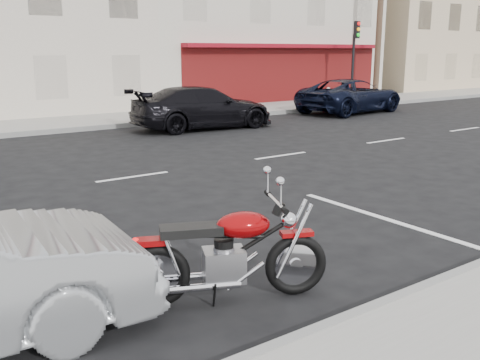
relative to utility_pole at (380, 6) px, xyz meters
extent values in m
plane|color=black|center=(-15.50, -8.60, -4.74)|extent=(120.00, 120.00, 0.00)
cube|color=#C9B28D|center=(10.50, 7.70, 0.76)|extent=(12.00, 12.00, 11.00)
cylinder|color=#422D1E|center=(0.00, 0.00, -0.09)|extent=(0.30, 0.30, 9.00)
cylinder|color=black|center=(-2.00, -0.20, -2.99)|extent=(0.12, 0.12, 3.20)
cube|color=black|center=(-2.00, -0.35, -1.19)|extent=(0.26, 0.18, 0.80)
cylinder|color=beige|center=(-3.50, -0.10, -4.29)|extent=(0.20, 0.20, 0.60)
sphere|color=beige|center=(-3.50, -0.10, -3.97)|extent=(0.20, 0.20, 0.20)
torus|color=black|center=(-17.71, -15.04, -4.42)|extent=(0.66, 0.37, 0.67)
torus|color=black|center=(-19.04, -14.45, -4.42)|extent=(0.66, 0.37, 0.67)
cube|color=#840407|center=(-17.71, -15.04, -4.06)|extent=(0.37, 0.26, 0.05)
cube|color=#840407|center=(-19.08, -14.43, -4.04)|extent=(0.34, 0.27, 0.06)
cube|color=gray|center=(-18.42, -14.73, -4.36)|extent=(0.51, 0.45, 0.34)
ellipsoid|color=#840407|center=(-18.23, -14.81, -3.93)|extent=(0.65, 0.54, 0.27)
cube|color=black|center=(-18.72, -14.59, -3.95)|extent=(0.68, 0.49, 0.09)
cylinder|color=silver|center=(-17.92, -14.95, -3.70)|extent=(0.32, 0.66, 0.04)
sphere|color=silver|center=(-17.79, -15.00, -3.91)|extent=(0.17, 0.17, 0.17)
cylinder|color=silver|center=(-18.78, -14.72, -4.52)|extent=(0.91, 0.46, 0.08)
cylinder|color=silver|center=(-18.66, -14.46, -4.52)|extent=(0.91, 0.46, 0.08)
cylinder|color=silver|center=(-17.75, -15.02, -4.11)|extent=(0.37, 0.20, 0.80)
cylinder|color=black|center=(-18.22, -14.82, -4.19)|extent=(0.76, 0.37, 0.50)
imported|color=black|center=(-4.90, -2.87, -4.03)|extent=(5.35, 2.95, 1.42)
imported|color=black|center=(-12.54, -3.34, -4.03)|extent=(5.02, 2.36, 1.42)
camera|label=1|loc=(-21.97, -18.71, -2.19)|focal=40.00mm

